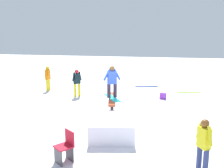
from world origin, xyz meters
The scene contains 11 objects.
ground_plane centered at (0.00, 0.00, 0.00)m, with size 60.00×60.00×0.00m, color white.
rail_feature centered at (0.00, 0.00, 0.72)m, with size 2.16×0.72×0.87m.
snow_kicker_ramp centered at (-1.90, -0.41, 0.33)m, with size 1.80×1.50×0.65m, color white.
main_rider_on_rail centered at (0.00, 0.00, 1.55)m, with size 1.37×0.99×1.37m.
bystander_orange centered at (4.30, 5.10, 0.88)m, with size 0.71×0.24×1.56m.
bystander_yellow centered at (-3.72, -3.18, 0.81)m, with size 0.57×0.38×1.44m.
bystander_black centered at (3.24, 2.76, 0.87)m, with size 0.56×0.45×1.55m.
loose_snowboard_navy centered at (6.81, -0.90, 0.01)m, with size 1.54×0.28×0.02m, color navy.
loose_snowboard_lime centered at (5.58, -3.59, 0.01)m, with size 1.40×0.28×0.02m, color #83DC2F.
folding_chair centered at (-3.94, 0.45, 0.41)m, with size 0.62×0.62×0.88m.
backpack_on_snow centered at (3.70, -2.06, 0.17)m, with size 0.30×0.22×0.34m, color purple.
Camera 1 is at (-9.93, -2.21, 3.47)m, focal length 40.00 mm.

